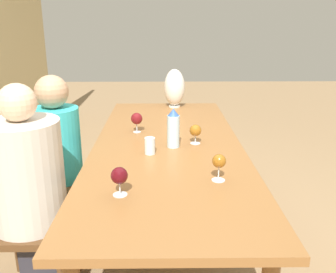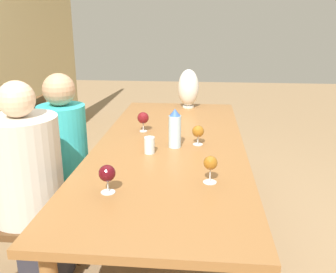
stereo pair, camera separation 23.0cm
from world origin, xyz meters
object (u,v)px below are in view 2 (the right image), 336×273
at_px(wine_glass_0, 198,132).
at_px(wine_glass_3, 143,118).
at_px(wine_glass_1, 210,164).
at_px(person_far, 66,150).
at_px(wine_glass_2, 107,174).
at_px(chair_far, 55,166).
at_px(chair_near, 16,204).
at_px(water_tumbler, 149,145).
at_px(water_bottle, 175,129).
at_px(person_near, 30,185).
at_px(vase, 188,88).

xyz_separation_m(wine_glass_0, wine_glass_3, (0.26, 0.40, 0.01)).
height_order(wine_glass_0, wine_glass_1, wine_glass_1).
relative_size(wine_glass_0, person_far, 0.11).
relative_size(wine_glass_2, person_far, 0.12).
bearing_deg(chair_far, chair_near, 180.00).
xyz_separation_m(water_tumbler, chair_near, (-0.32, 0.72, -0.27)).
bearing_deg(wine_glass_1, water_bottle, 22.50).
bearing_deg(water_tumbler, chair_far, 70.26).
bearing_deg(water_tumbler, person_near, 117.27).
xyz_separation_m(wine_glass_0, wine_glass_1, (-0.59, -0.07, 0.01)).
relative_size(person_near, person_far, 1.04).
height_order(vase, chair_near, vase).
xyz_separation_m(wine_glass_0, chair_near, (-0.52, 1.02, -0.31)).
distance_m(water_bottle, chair_near, 1.04).
distance_m(vase, wine_glass_2, 1.84).
height_order(chair_near, chair_far, same).
distance_m(wine_glass_1, chair_far, 1.31).
height_order(wine_glass_0, person_far, person_far).
bearing_deg(water_bottle, person_far, 80.39).
bearing_deg(person_near, wine_glass_1, -94.24).
distance_m(water_tumbler, vase, 1.28).
bearing_deg(person_near, water_bottle, -59.76).
distance_m(wine_glass_3, chair_near, 1.04).
bearing_deg(vase, wine_glass_0, -174.25).
relative_size(water_tumbler, person_far, 0.09).
height_order(chair_far, person_far, person_far).
bearing_deg(water_bottle, wine_glass_2, 158.58).
xyz_separation_m(wine_glass_1, person_far, (0.66, 1.00, -0.20)).
distance_m(vase, chair_far, 1.41).
xyz_separation_m(water_tumbler, wine_glass_2, (-0.56, 0.12, 0.05)).
distance_m(water_tumbler, person_near, 0.72).
bearing_deg(wine_glass_2, wine_glass_0, -29.08).
relative_size(chair_near, person_near, 0.81).
height_order(vase, person_far, person_far).
bearing_deg(water_bottle, person_near, 120.24).
bearing_deg(wine_glass_0, water_tumbler, 123.01).
bearing_deg(vase, person_far, 140.53).
height_order(water_tumbler, wine_glass_2, wine_glass_2).
relative_size(water_tumbler, chair_far, 0.10).
height_order(chair_near, person_far, person_far).
distance_m(water_bottle, wine_glass_1, 0.57).
height_order(wine_glass_0, wine_glass_2, wine_glass_2).
distance_m(wine_glass_2, chair_far, 1.06).
relative_size(water_bottle, water_tumbler, 2.47).
bearing_deg(wine_glass_3, water_tumbler, -166.43).
relative_size(wine_glass_3, person_far, 0.12).
relative_size(vase, wine_glass_3, 2.44).
distance_m(wine_glass_2, person_near, 0.59).
distance_m(wine_glass_3, person_far, 0.59).
xyz_separation_m(water_bottle, wine_glass_0, (0.06, -0.15, -0.03)).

